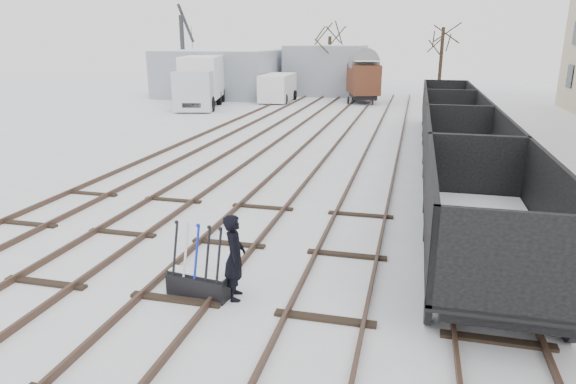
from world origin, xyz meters
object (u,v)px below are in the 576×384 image
(freight_wagon_a, at_px, (487,237))
(box_van_wagon, at_px, (363,78))
(ground_frame, at_px, (199,283))
(worker, at_px, (235,257))
(lorry, at_px, (200,81))
(panel_van, at_px, (278,87))
(crane, at_px, (185,73))

(freight_wagon_a, relative_size, box_van_wagon, 1.31)
(box_van_wagon, bearing_deg, ground_frame, -105.02)
(ground_frame, xyz_separation_m, worker, (0.75, 0.10, 0.59))
(box_van_wagon, xyz_separation_m, lorry, (-11.68, -5.75, -0.04))
(panel_van, bearing_deg, box_van_wagon, 6.70)
(freight_wagon_a, bearing_deg, box_van_wagon, 100.62)
(crane, bearing_deg, lorry, -66.35)
(ground_frame, xyz_separation_m, lorry, (-12.00, 28.11, 1.64))
(box_van_wagon, bearing_deg, worker, -103.75)
(freight_wagon_a, height_order, box_van_wagon, box_van_wagon)
(freight_wagon_a, distance_m, crane, 39.19)
(freight_wagon_a, distance_m, box_van_wagon, 32.34)
(freight_wagon_a, relative_size, crane, 0.81)
(worker, distance_m, freight_wagon_a, 5.28)
(ground_frame, xyz_separation_m, box_van_wagon, (-0.32, 33.86, 1.67))
(ground_frame, distance_m, freight_wagon_a, 6.05)
(lorry, bearing_deg, ground_frame, -80.39)
(worker, relative_size, box_van_wagon, 0.36)
(worker, height_order, box_van_wagon, box_van_wagon)
(ground_frame, relative_size, crane, 0.19)
(box_van_wagon, relative_size, panel_van, 0.95)
(worker, bearing_deg, box_van_wagon, -13.11)
(freight_wagon_a, bearing_deg, ground_frame, -159.70)
(worker, xyz_separation_m, crane, (-16.99, 34.47, 1.19))
(ground_frame, bearing_deg, box_van_wagon, 98.84)
(lorry, height_order, panel_van, lorry)
(worker, height_order, crane, crane)
(ground_frame, distance_m, worker, 0.96)
(panel_van, bearing_deg, worker, -78.55)
(box_van_wagon, bearing_deg, lorry, -169.36)
(lorry, bearing_deg, freight_wagon_a, -69.38)
(worker, xyz_separation_m, panel_van, (-7.94, 32.68, 0.28))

